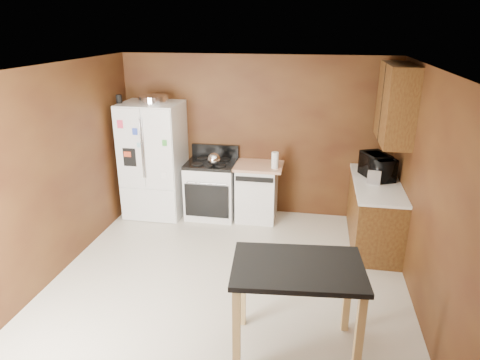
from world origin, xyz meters
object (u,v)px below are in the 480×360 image
(roasting_pan, at_px, (153,99))
(pen_cup, at_px, (119,99))
(green_canister, at_px, (274,162))
(toaster, at_px, (375,175))
(dishwasher, at_px, (257,191))
(microwave, at_px, (377,167))
(island, at_px, (297,280))
(kettle, at_px, (214,159))
(refrigerator, at_px, (154,160))
(gas_range, at_px, (212,188))
(paper_towel, at_px, (275,160))

(roasting_pan, height_order, pen_cup, pen_cup)
(pen_cup, xyz_separation_m, green_canister, (2.33, 0.21, -0.92))
(toaster, relative_size, dishwasher, 0.31)
(roasting_pan, height_order, dishwasher, roasting_pan)
(pen_cup, height_order, microwave, pen_cup)
(green_canister, height_order, microwave, microwave)
(green_canister, height_order, island, green_canister)
(pen_cup, distance_m, kettle, 1.67)
(microwave, distance_m, dishwasher, 1.85)
(roasting_pan, height_order, microwave, roasting_pan)
(refrigerator, bearing_deg, gas_range, 3.81)
(gas_range, bearing_deg, island, -62.20)
(pen_cup, relative_size, kettle, 0.65)
(paper_towel, bearing_deg, pen_cup, -178.12)
(toaster, bearing_deg, pen_cup, -173.02)
(kettle, relative_size, gas_range, 0.18)
(kettle, height_order, gas_range, gas_range)
(refrigerator, relative_size, gas_range, 1.64)
(refrigerator, bearing_deg, pen_cup, -165.95)
(microwave, height_order, gas_range, microwave)
(pen_cup, height_order, kettle, pen_cup)
(roasting_pan, height_order, paper_towel, roasting_pan)
(microwave, height_order, island, microwave)
(roasting_pan, xyz_separation_m, kettle, (0.93, -0.09, -0.86))
(pen_cup, xyz_separation_m, island, (2.83, -2.64, -1.10))
(kettle, distance_m, island, 3.01)
(paper_towel, relative_size, dishwasher, 0.28)
(microwave, bearing_deg, dishwasher, 56.16)
(gas_range, bearing_deg, microwave, -6.71)
(green_canister, distance_m, gas_range, 1.09)
(green_canister, height_order, dishwasher, green_canister)
(pen_cup, distance_m, refrigerator, 1.06)
(dishwasher, bearing_deg, refrigerator, -177.02)
(green_canister, bearing_deg, gas_range, -177.94)
(toaster, bearing_deg, kettle, -176.12)
(pen_cup, bearing_deg, refrigerator, 14.05)
(kettle, xyz_separation_m, paper_towel, (0.92, 0.06, 0.02))
(paper_towel, relative_size, microwave, 0.45)
(microwave, height_order, dishwasher, microwave)
(refrigerator, distance_m, dishwasher, 1.69)
(island, bearing_deg, green_canister, 100.03)
(toaster, height_order, island, toaster)
(green_canister, distance_m, refrigerator, 1.89)
(green_canister, distance_m, dishwasher, 0.55)
(pen_cup, distance_m, island, 4.03)
(pen_cup, distance_m, dishwasher, 2.51)
(island, bearing_deg, refrigerator, 131.00)
(green_canister, height_order, gas_range, gas_range)
(green_canister, relative_size, gas_range, 0.09)
(roasting_pan, relative_size, pen_cup, 3.51)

